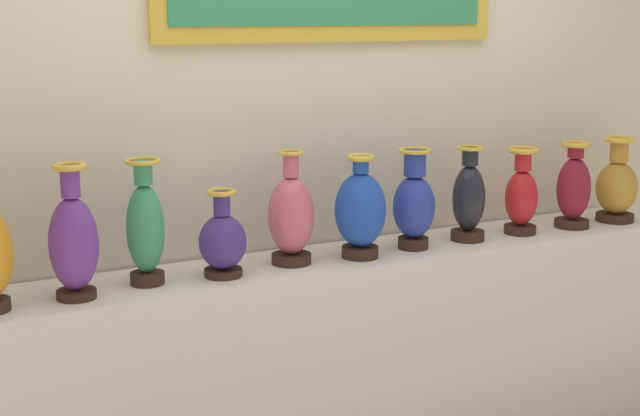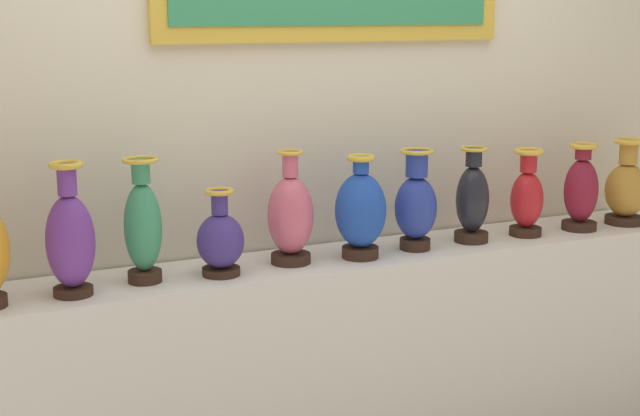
{
  "view_description": "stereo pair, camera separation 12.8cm",
  "coord_description": "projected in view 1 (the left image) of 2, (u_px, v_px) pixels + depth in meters",
  "views": [
    {
      "loc": [
        -1.5,
        -2.85,
        1.8
      ],
      "look_at": [
        0.0,
        0.0,
        1.11
      ],
      "focal_mm": 51.35,
      "sensor_mm": 36.0,
      "label": 1
    },
    {
      "loc": [
        -1.39,
        -2.91,
        1.8
      ],
      "look_at": [
        0.0,
        0.0,
        1.11
      ],
      "focal_mm": 51.35,
      "sensor_mm": 36.0,
      "label": 2
    }
  ],
  "objects": [
    {
      "name": "display_shelf",
      "position": [
        320.0,
        377.0,
        3.43
      ],
      "size": [
        3.11,
        0.39,
        0.92
      ],
      "primitive_type": "cube",
      "color": "silver",
      "rests_on": "ground_plane"
    },
    {
      "name": "vase_onyx",
      "position": [
        469.0,
        199.0,
        3.57
      ],
      "size": [
        0.13,
        0.13,
        0.37
      ],
      "color": "#382319",
      "rests_on": "display_shelf"
    },
    {
      "name": "vase_crimson",
      "position": [
        521.0,
        196.0,
        3.68
      ],
      "size": [
        0.13,
        0.13,
        0.35
      ],
      "color": "#382319",
      "rests_on": "display_shelf"
    },
    {
      "name": "vase_jade",
      "position": [
        145.0,
        228.0,
        2.98
      ],
      "size": [
        0.12,
        0.12,
        0.42
      ],
      "color": "#382319",
      "rests_on": "display_shelf"
    },
    {
      "name": "vase_sapphire",
      "position": [
        360.0,
        211.0,
        3.32
      ],
      "size": [
        0.19,
        0.19,
        0.38
      ],
      "color": "#382319",
      "rests_on": "display_shelf"
    },
    {
      "name": "vase_rose",
      "position": [
        291.0,
        217.0,
        3.23
      ],
      "size": [
        0.16,
        0.16,
        0.41
      ],
      "color": "#382319",
      "rests_on": "display_shelf"
    },
    {
      "name": "back_wall",
      "position": [
        289.0,
        68.0,
        3.41
      ],
      "size": [
        4.62,
        0.14,
        3.17
      ],
      "color": "beige",
      "rests_on": "ground_plane"
    },
    {
      "name": "vase_burgundy",
      "position": [
        574.0,
        189.0,
        3.79
      ],
      "size": [
        0.14,
        0.14,
        0.36
      ],
      "color": "#382319",
      "rests_on": "display_shelf"
    },
    {
      "name": "vase_indigo",
      "position": [
        223.0,
        241.0,
        3.09
      ],
      "size": [
        0.16,
        0.16,
        0.3
      ],
      "color": "#382319",
      "rests_on": "display_shelf"
    },
    {
      "name": "vase_ochre",
      "position": [
        617.0,
        186.0,
        3.9
      ],
      "size": [
        0.17,
        0.17,
        0.36
      ],
      "color": "#382319",
      "rests_on": "display_shelf"
    },
    {
      "name": "vase_cobalt",
      "position": [
        414.0,
        204.0,
        3.44
      ],
      "size": [
        0.16,
        0.16,
        0.38
      ],
      "color": "#382319",
      "rests_on": "display_shelf"
    },
    {
      "name": "vase_violet",
      "position": [
        74.0,
        242.0,
        2.83
      ],
      "size": [
        0.15,
        0.15,
        0.43
      ],
      "color": "#382319",
      "rests_on": "display_shelf"
    }
  ]
}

